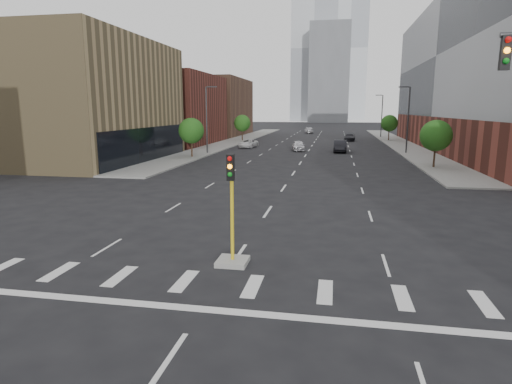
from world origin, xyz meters
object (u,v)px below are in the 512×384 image
(median_traffic_signal, at_px, (232,241))
(car_mid_right, at_px, (340,146))
(car_distant, at_px, (309,130))
(car_deep_right, at_px, (350,137))
(car_far_left, at_px, (248,143))
(car_near_left, at_px, (298,146))

(median_traffic_signal, bearing_deg, car_mid_right, 84.42)
(car_distant, bearing_deg, car_deep_right, -78.48)
(median_traffic_signal, height_order, car_distant, median_traffic_signal)
(median_traffic_signal, bearing_deg, car_far_left, 100.84)
(car_near_left, bearing_deg, car_distant, 83.30)
(median_traffic_signal, xyz_separation_m, car_near_left, (-1.50, 47.64, -0.21))
(car_near_left, distance_m, car_deep_right, 23.47)
(car_near_left, relative_size, car_distant, 0.93)
(car_far_left, xyz_separation_m, car_deep_right, (16.46, 18.08, 0.04))
(median_traffic_signal, relative_size, car_mid_right, 0.86)
(car_far_left, bearing_deg, car_distant, 87.54)
(car_far_left, bearing_deg, car_mid_right, -11.67)
(car_near_left, xyz_separation_m, car_mid_right, (6.07, -0.85, 0.08))
(median_traffic_signal, height_order, car_far_left, median_traffic_signal)
(car_distant, bearing_deg, car_mid_right, -90.20)
(median_traffic_signal, xyz_separation_m, car_deep_right, (6.58, 69.67, -0.27))
(car_near_left, height_order, car_deep_right, car_near_left)
(car_distant, bearing_deg, car_far_left, -108.17)
(car_deep_right, bearing_deg, car_mid_right, -90.68)
(car_mid_right, height_order, car_far_left, car_mid_right)
(median_traffic_signal, height_order, car_deep_right, median_traffic_signal)
(median_traffic_signal, distance_m, car_mid_right, 47.01)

